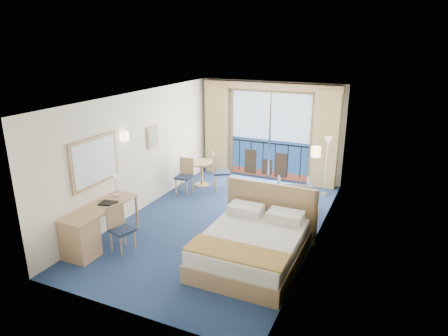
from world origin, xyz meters
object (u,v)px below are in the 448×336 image
Objects in this scene: bed at (253,245)px; desk_chair at (119,225)px; armchair at (294,194)px; floor_lamp at (327,152)px; desk at (85,233)px; table_chair_a at (218,169)px; table_chair_b at (185,173)px; nightstand at (305,222)px; round_table at (202,168)px.

desk_chair is at bearing -165.27° from bed.
armchair is 0.51× the size of floor_lamp.
table_chair_a is at bearing 78.49° from desk.
table_chair_b reaches higher than armchair.
nightstand is 2.50m from floor_lamp.
armchair is 0.87× the size of desk_chair.
floor_lamp reaches higher than table_chair_b.
bed reaches higher than table_chair_b.
nightstand is at bearing -88.58° from floor_lamp.
nightstand is 1.36m from armchair.
bed reaches higher than round_table.
table_chair_b is (-0.15, -0.62, 0.01)m from round_table.
table_chair_a reaches higher than desk_chair.
desk is 2.28× the size of round_table.
floor_lamp reaches higher than desk_chair.
bed is at bearing -49.68° from round_table.
desk is at bearing -145.44° from nightstand.
table_chair_b is (-2.80, -0.16, 0.16)m from armchair.
round_table is at bearing -28.92° from armchair.
table_chair_a is at bearing 124.94° from bed.
table_chair_a is at bearing 10.28° from desk_chair.
armchair is 4.05m from desk_chair.
desk_chair is at bearing 33.65° from armchair.
bed is 3.04m from desk.
table_chair_b is (0.12, 3.46, 0.08)m from desk.
desk_chair is (-3.01, -1.99, 0.21)m from nightstand.
armchair is 0.77× the size of table_chair_a.
bed is 4.01m from round_table.
table_chair_b reaches higher than desk.
floor_lamp is at bearing 91.42° from nightstand.
bed is 3.84m from floor_lamp.
table_chair_a reaches higher than nightstand.
desk reaches higher than armchair.
desk is 3.47m from table_chair_b.
bed is 3.67m from table_chair_b.
desk_chair is 0.98× the size of table_chair_b.
desk_chair is at bearing 141.62° from table_chair_a.
bed is 2.83× the size of armchair.
bed reaches higher than table_chair_a.
round_table is at bearing 130.32° from bed.
desk is at bearing -160.20° from bed.
desk is 1.66× the size of table_chair_a.
table_chair_b is (-3.29, -1.28, -0.63)m from floor_lamp.
round_table is 0.81× the size of table_chair_b.
table_chair_a is 0.85m from table_chair_b.
armchair is (-0.55, 1.24, 0.06)m from nightstand.
bed is 2.60m from armchair.
table_chair_b is at bearing 162.24° from nightstand.
bed is at bearing -45.92° from table_chair_b.
table_chair_b reaches higher than round_table.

